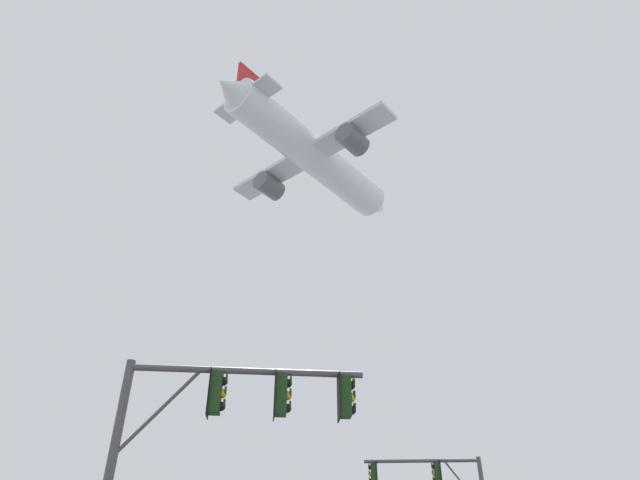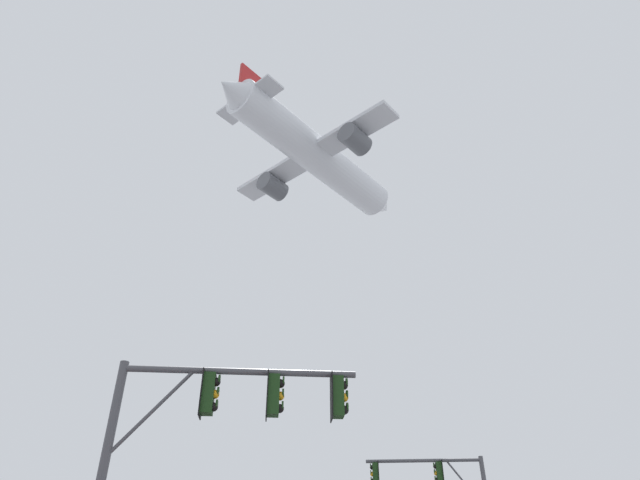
# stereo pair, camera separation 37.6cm
# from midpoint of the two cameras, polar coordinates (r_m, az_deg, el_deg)

# --- Properties ---
(signal_pole_near) EXTENTS (5.32, 0.90, 5.79)m
(signal_pole_near) POSITION_cam_midpoint_polar(r_m,az_deg,el_deg) (12.56, -11.24, -18.27)
(signal_pole_near) COLOR #4C4C51
(signal_pole_near) RESTS_ON ground
(airplane) EXTENTS (16.21, 19.25, 6.12)m
(airplane) POSITION_cam_midpoint_polar(r_m,az_deg,el_deg) (49.58, -1.02, 8.83)
(airplane) COLOR white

